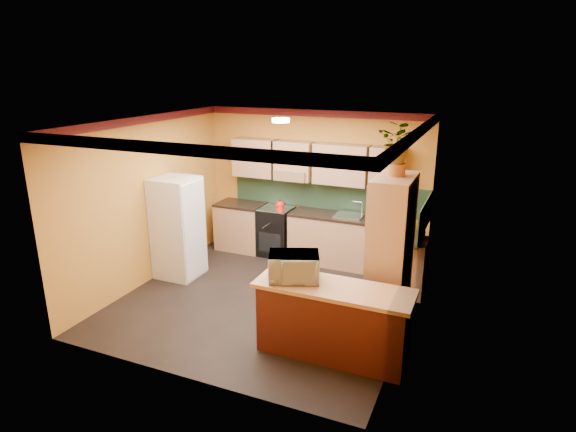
% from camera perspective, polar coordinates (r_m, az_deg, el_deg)
% --- Properties ---
extents(room_shell, '(4.24, 4.24, 2.72)m').
position_cam_1_polar(room_shell, '(7.04, -1.75, 6.38)').
color(room_shell, black).
rests_on(room_shell, ground).
extents(base_cabinets_back, '(3.65, 0.60, 0.88)m').
position_cam_1_polar(base_cabinets_back, '(8.84, 2.31, -2.43)').
color(base_cabinets_back, tan).
rests_on(base_cabinets_back, ground).
extents(countertop_back, '(3.65, 0.62, 0.04)m').
position_cam_1_polar(countertop_back, '(8.69, 2.34, 0.43)').
color(countertop_back, black).
rests_on(countertop_back, base_cabinets_back).
extents(stove, '(0.58, 0.58, 0.91)m').
position_cam_1_polar(stove, '(9.06, -1.39, -1.81)').
color(stove, black).
rests_on(stove, ground).
extents(kettle, '(0.21, 0.21, 0.18)m').
position_cam_1_polar(kettle, '(8.81, -0.96, 1.35)').
color(kettle, red).
rests_on(kettle, stove).
extents(sink, '(0.48, 0.40, 0.03)m').
position_cam_1_polar(sink, '(8.45, 7.26, 0.05)').
color(sink, silver).
rests_on(sink, countertop_back).
extents(base_cabinets_right, '(0.60, 0.80, 0.88)m').
position_cam_1_polar(base_cabinets_right, '(7.79, 13.07, -5.69)').
color(base_cabinets_right, tan).
rests_on(base_cabinets_right, ground).
extents(countertop_right, '(0.62, 0.80, 0.04)m').
position_cam_1_polar(countertop_right, '(7.62, 13.30, -2.50)').
color(countertop_right, black).
rests_on(countertop_right, base_cabinets_right).
extents(fridge, '(0.68, 0.66, 1.70)m').
position_cam_1_polar(fridge, '(8.23, -12.95, -1.36)').
color(fridge, silver).
rests_on(fridge, ground).
extents(pantry, '(0.48, 0.90, 2.10)m').
position_cam_1_polar(pantry, '(6.51, 12.02, -4.44)').
color(pantry, tan).
rests_on(pantry, ground).
extents(fern_pot, '(0.22, 0.22, 0.16)m').
position_cam_1_polar(fern_pot, '(6.24, 12.76, 5.41)').
color(fern_pot, '#995025').
rests_on(fern_pot, pantry).
extents(fern, '(0.59, 0.55, 0.53)m').
position_cam_1_polar(fern, '(6.18, 12.97, 8.54)').
color(fern, tan).
rests_on(fern, fern_pot).
extents(breakfast_bar, '(1.80, 0.55, 0.88)m').
position_cam_1_polar(breakfast_bar, '(6.01, 5.30, -12.53)').
color(breakfast_bar, '#531913').
rests_on(breakfast_bar, ground).
extents(bar_top, '(1.90, 0.65, 0.05)m').
position_cam_1_polar(bar_top, '(5.79, 5.42, -8.53)').
color(bar_top, tan).
rests_on(bar_top, breakfast_bar).
extents(microwave, '(0.72, 0.61, 0.34)m').
position_cam_1_polar(microwave, '(5.87, 0.68, -6.02)').
color(microwave, silver).
rests_on(microwave, bar_top).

